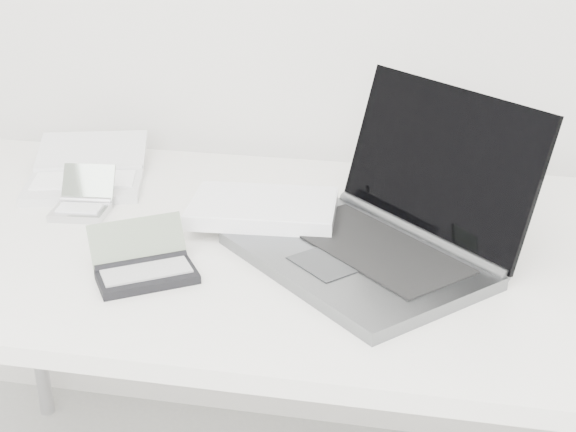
% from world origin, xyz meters
% --- Properties ---
extents(desk, '(1.60, 0.80, 0.73)m').
position_xyz_m(desk, '(0.00, 1.55, 0.68)').
color(desk, white).
rests_on(desk, ground).
extents(laptop_large, '(0.60, 0.52, 0.26)m').
position_xyz_m(laptop_large, '(0.07, 1.53, 0.77)').
color(laptop_large, '#5D5F62').
rests_on(laptop_large, desk).
extents(netbook_open_white, '(0.29, 0.34, 0.05)m').
position_xyz_m(netbook_open_white, '(-0.48, 1.73, 0.75)').
color(netbook_open_white, silver).
rests_on(netbook_open_white, desk).
extents(pda_silver, '(0.11, 0.13, 0.07)m').
position_xyz_m(pda_silver, '(-0.43, 1.59, 0.75)').
color(pda_silver, silver).
rests_on(pda_silver, desk).
extents(palmtop_charcoal, '(0.19, 0.18, 0.07)m').
position_xyz_m(palmtop_charcoal, '(-0.23, 1.37, 0.75)').
color(palmtop_charcoal, black).
rests_on(palmtop_charcoal, desk).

